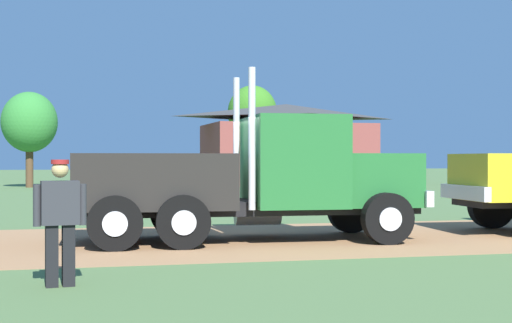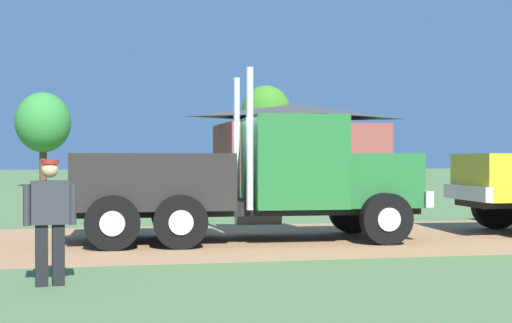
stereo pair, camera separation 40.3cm
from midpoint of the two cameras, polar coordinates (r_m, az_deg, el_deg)
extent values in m
plane|color=#4E6C3C|center=(15.22, 0.32, -6.17)|extent=(200.00, 200.00, 0.00)
cube|color=#9F724A|center=(15.22, 0.32, -6.16)|extent=(120.00, 6.50, 0.01)
cube|color=black|center=(14.89, -0.35, -3.60)|extent=(7.22, 1.80, 0.28)
cube|color=#23662D|center=(15.55, 9.83, -1.41)|extent=(1.67, 2.08, 1.10)
cube|color=silver|center=(15.87, 12.73, -2.72)|extent=(0.24, 2.23, 0.32)
cube|color=#23662D|center=(15.07, 3.64, 0.00)|extent=(1.92, 2.38, 1.87)
cube|color=#2D3D4C|center=(15.31, 7.07, 1.40)|extent=(0.11, 1.93, 0.82)
cylinder|color=silver|center=(15.78, -0.80, 1.64)|extent=(0.14, 0.14, 2.77)
cylinder|color=silver|center=(13.97, 0.33, 1.82)|extent=(0.14, 0.14, 2.77)
cylinder|color=silver|center=(15.99, 0.88, -4.11)|extent=(1.02, 0.56, 0.52)
cube|color=black|center=(14.69, -7.38, -1.52)|extent=(3.20, 2.43, 1.10)
cylinder|color=black|center=(16.66, 8.25, -3.85)|extent=(1.03, 0.34, 1.02)
cylinder|color=silver|center=(16.81, 8.08, -3.81)|extent=(0.46, 0.06, 0.46)
cylinder|color=black|center=(14.48, 11.04, -4.47)|extent=(1.03, 0.34, 1.02)
cylinder|color=silver|center=(14.33, 11.27, -4.52)|extent=(0.46, 0.06, 0.46)
cylinder|color=black|center=(15.88, -10.29, -4.05)|extent=(1.03, 0.34, 1.02)
cylinder|color=silver|center=(16.04, -10.28, -4.01)|extent=(0.46, 0.06, 0.46)
cylinder|color=black|center=(13.57, -10.42, -4.78)|extent=(1.03, 0.34, 1.02)
cylinder|color=silver|center=(13.41, -10.43, -4.84)|extent=(0.46, 0.06, 0.46)
cylinder|color=black|center=(15.91, -5.77, -4.04)|extent=(1.03, 0.34, 1.02)
cylinder|color=silver|center=(16.07, -5.80, -4.00)|extent=(0.46, 0.06, 0.46)
cylinder|color=black|center=(13.61, -5.13, -4.77)|extent=(1.03, 0.34, 1.02)
cylinder|color=silver|center=(13.45, -5.08, -4.83)|extent=(0.46, 0.06, 0.46)
cube|color=silver|center=(16.86, 16.95, -2.36)|extent=(0.28, 2.19, 0.32)
cylinder|color=black|center=(18.45, 18.98, -3.30)|extent=(1.15, 0.36, 1.13)
cylinder|color=silver|center=(18.59, 18.76, -3.27)|extent=(0.51, 0.07, 0.51)
cube|color=#2D2D33|center=(9.97, -14.85, -3.14)|extent=(0.52, 0.32, 0.58)
sphere|color=tan|center=(9.95, -14.85, -0.60)|extent=(0.22, 0.22, 0.22)
cylinder|color=maroon|center=(9.95, -14.85, -0.02)|extent=(0.23, 0.23, 0.06)
cube|color=black|center=(10.03, -15.46, -7.15)|extent=(0.18, 0.20, 0.82)
cube|color=black|center=(10.04, -14.23, -7.13)|extent=(0.18, 0.20, 0.82)
cylinder|color=#2D2D33|center=(9.95, -16.54, -3.32)|extent=(0.10, 0.10, 0.55)
cylinder|color=#2D2D33|center=(10.00, -13.16, -3.30)|extent=(0.10, 0.10, 0.55)
cube|color=brown|center=(47.28, 3.65, 0.55)|extent=(10.45, 7.05, 3.93)
pyramid|color=#3B3B3B|center=(47.38, 3.66, 4.01)|extent=(10.97, 7.40, 0.90)
cube|color=black|center=(43.57, 3.00, -0.56)|extent=(1.80, 0.11, 2.20)
cylinder|color=#513823|center=(44.52, -16.21, -0.32)|extent=(0.44, 0.44, 2.56)
ellipsoid|color=#307B31|center=(44.57, -16.22, 2.99)|extent=(3.23, 3.23, 3.56)
cylinder|color=#513823|center=(57.74, 0.99, 0.43)|extent=(0.44, 0.44, 3.80)
ellipsoid|color=#37771F|center=(57.85, 1.00, 3.88)|extent=(3.95, 3.95, 4.35)
camera|label=1|loc=(0.20, -89.26, 0.00)|focal=50.66mm
camera|label=2|loc=(0.20, 90.74, 0.00)|focal=50.66mm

